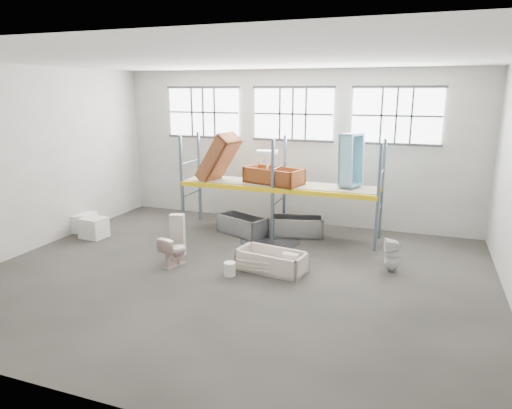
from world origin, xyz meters
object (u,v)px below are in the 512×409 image
at_px(steel_tub_left, 242,225).
at_px(bathtub_beige, 272,261).
at_px(bucket, 230,269).
at_px(steel_tub_right, 296,226).
at_px(carton_near, 94,228).
at_px(toilet_beige, 174,251).
at_px(blue_tub_upright, 351,160).
at_px(cistern_tall, 178,235).
at_px(toilet_white, 392,255).
at_px(rust_tub_flat, 274,176).

bearing_deg(steel_tub_left, bathtub_beige, -54.55).
distance_m(bathtub_beige, bucket, 1.07).
bearing_deg(steel_tub_right, carton_near, -158.11).
xyz_separation_m(toilet_beige, steel_tub_left, (0.65, 3.04, -0.10)).
bearing_deg(blue_tub_upright, bathtub_beige, -113.88).
xyz_separation_m(cistern_tall, toilet_white, (5.48, 0.86, -0.16)).
bearing_deg(rust_tub_flat, toilet_beige, -114.22).
xyz_separation_m(steel_tub_left, bucket, (0.95, -3.17, -0.12)).
bearing_deg(steel_tub_right, rust_tub_flat, -175.70).
height_order(bathtub_beige, bucket, bathtub_beige).
height_order(toilet_white, steel_tub_right, toilet_white).
distance_m(bathtub_beige, steel_tub_left, 3.08).
bearing_deg(toilet_white, steel_tub_right, -138.79).
height_order(toilet_beige, rust_tub_flat, rust_tub_flat).
bearing_deg(toilet_beige, rust_tub_flat, -100.62).
xyz_separation_m(bathtub_beige, rust_tub_flat, (-0.90, 2.88, 1.57)).
distance_m(toilet_beige, toilet_white, 5.44).
distance_m(steel_tub_right, carton_near, 6.15).
bearing_deg(toilet_beige, cistern_tall, -54.90).
relative_size(cistern_tall, toilet_white, 1.40).
bearing_deg(toilet_white, cistern_tall, -96.56).
xyz_separation_m(bucket, carton_near, (-5.04, 1.30, 0.14)).
distance_m(blue_tub_upright, bucket, 4.89).
xyz_separation_m(steel_tub_left, rust_tub_flat, (0.88, 0.37, 1.53)).
bearing_deg(carton_near, steel_tub_left, 24.54).
bearing_deg(blue_tub_upright, rust_tub_flat, -174.69).
relative_size(cistern_tall, blue_tub_upright, 0.76).
bearing_deg(carton_near, rust_tub_flat, 24.22).
height_order(rust_tub_flat, bucket, rust_tub_flat).
xyz_separation_m(cistern_tall, rust_tub_flat, (1.79, 2.75, 1.24)).
bearing_deg(toilet_white, rust_tub_flat, -132.59).
height_order(bathtub_beige, steel_tub_left, steel_tub_left).
distance_m(steel_tub_left, bucket, 3.31).
bearing_deg(rust_tub_flat, bathtub_beige, -72.60).
relative_size(bathtub_beige, steel_tub_right, 1.05).
distance_m(steel_tub_left, steel_tub_right, 1.67).
bearing_deg(steel_tub_left, carton_near, -155.46).
distance_m(toilet_beige, carton_near, 3.64).
bearing_deg(bathtub_beige, blue_tub_upright, 75.20).
xyz_separation_m(steel_tub_right, carton_near, (-5.71, -2.29, 0.01)).
xyz_separation_m(toilet_beige, rust_tub_flat, (1.53, 3.40, 1.43)).
distance_m(bathtub_beige, steel_tub_right, 2.94).
relative_size(bucket, carton_near, 0.47).
height_order(toilet_beige, bucket, toilet_beige).
bearing_deg(bucket, carton_near, 165.55).
height_order(cistern_tall, blue_tub_upright, blue_tub_upright).
relative_size(toilet_beige, cistern_tall, 0.67).
bearing_deg(toilet_white, bathtub_beige, -86.06).
bearing_deg(bucket, blue_tub_upright, 59.55).
bearing_deg(bucket, toilet_white, 24.40).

